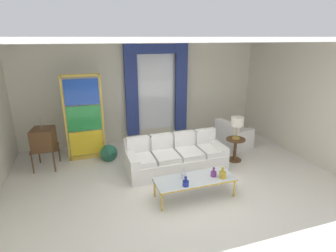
% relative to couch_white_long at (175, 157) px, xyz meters
% --- Properties ---
extents(ground_plane, '(16.00, 16.00, 0.00)m').
position_rel_couch_white_long_xyz_m(ground_plane, '(-0.18, -0.75, -0.31)').
color(ground_plane, white).
extents(wall_rear, '(8.00, 0.12, 3.00)m').
position_rel_couch_white_long_xyz_m(wall_rear, '(-0.18, 2.31, 1.19)').
color(wall_rear, silver).
rests_on(wall_rear, ground).
extents(wall_right, '(0.12, 7.00, 3.00)m').
position_rel_couch_white_long_xyz_m(wall_right, '(3.48, -0.15, 1.19)').
color(wall_right, silver).
rests_on(wall_right, ground).
extents(ceiling_slab, '(8.00, 7.60, 0.04)m').
position_rel_couch_white_long_xyz_m(ceiling_slab, '(-0.18, 0.05, 2.71)').
color(ceiling_slab, white).
extents(curtained_window, '(2.00, 0.17, 2.70)m').
position_rel_couch_white_long_xyz_m(curtained_window, '(0.18, 2.15, 1.44)').
color(curtained_window, white).
rests_on(curtained_window, ground).
extents(couch_white_long, '(2.35, 0.94, 0.86)m').
position_rel_couch_white_long_xyz_m(couch_white_long, '(0.00, 0.00, 0.00)').
color(couch_white_long, white).
rests_on(couch_white_long, ground).
extents(coffee_table, '(1.58, 0.58, 0.41)m').
position_rel_couch_white_long_xyz_m(coffee_table, '(-0.05, -1.27, 0.07)').
color(coffee_table, silver).
rests_on(coffee_table, ground).
extents(bottle_blue_decanter, '(0.12, 0.12, 0.20)m').
position_rel_couch_white_long_xyz_m(bottle_blue_decanter, '(-0.33, -1.48, 0.17)').
color(bottle_blue_decanter, navy).
rests_on(bottle_blue_decanter, coffee_table).
extents(bottle_crystal_tall, '(0.10, 0.10, 0.23)m').
position_rel_couch_white_long_xyz_m(bottle_crystal_tall, '(-0.26, -1.21, 0.18)').
color(bottle_crystal_tall, silver).
rests_on(bottle_crystal_tall, coffee_table).
extents(bottle_amber_squat, '(0.13, 0.13, 0.24)m').
position_rel_couch_white_long_xyz_m(bottle_amber_squat, '(0.47, -1.43, 0.19)').
color(bottle_amber_squat, gold).
rests_on(bottle_amber_squat, coffee_table).
extents(bottle_ruby_flask, '(0.11, 0.11, 0.20)m').
position_rel_couch_white_long_xyz_m(bottle_ruby_flask, '(0.34, -1.31, 0.17)').
color(bottle_ruby_flask, '#753384').
rests_on(bottle_ruby_flask, coffee_table).
extents(vintage_tv, '(0.62, 0.66, 1.35)m').
position_rel_couch_white_long_xyz_m(vintage_tv, '(-2.94, 1.05, 0.42)').
color(vintage_tv, brown).
rests_on(vintage_tv, ground).
extents(armchair_white, '(0.98, 0.96, 0.80)m').
position_rel_couch_white_long_xyz_m(armchair_white, '(2.04, 0.77, -0.02)').
color(armchair_white, white).
rests_on(armchair_white, ground).
extents(stained_glass_divider, '(0.95, 0.05, 2.20)m').
position_rel_couch_white_long_xyz_m(stained_glass_divider, '(-1.97, 1.26, 0.75)').
color(stained_glass_divider, gold).
rests_on(stained_glass_divider, ground).
extents(peacock_figurine, '(0.44, 0.60, 0.50)m').
position_rel_couch_white_long_xyz_m(peacock_figurine, '(-1.46, 0.85, -0.09)').
color(peacock_figurine, beige).
rests_on(peacock_figurine, ground).
extents(round_side_table, '(0.48, 0.48, 0.59)m').
position_rel_couch_white_long_xyz_m(round_side_table, '(1.61, -0.06, 0.05)').
color(round_side_table, brown).
rests_on(round_side_table, ground).
extents(table_lamp_brass, '(0.32, 0.32, 0.57)m').
position_rel_couch_white_long_xyz_m(table_lamp_brass, '(1.61, -0.06, 0.72)').
color(table_lamp_brass, '#B29338').
rests_on(table_lamp_brass, round_side_table).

